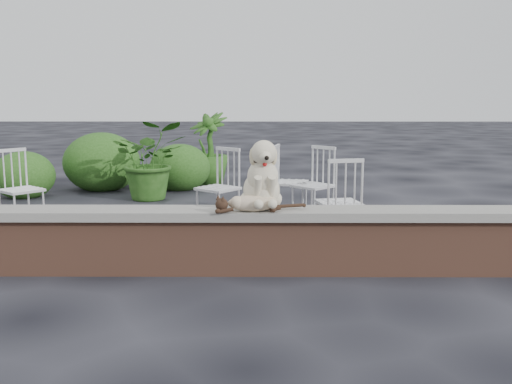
{
  "coord_description": "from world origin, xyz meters",
  "views": [
    {
      "loc": [
        -0.33,
        -5.09,
        1.58
      ],
      "look_at": [
        -0.35,
        0.2,
        0.7
      ],
      "focal_mm": 41.04,
      "sensor_mm": 36.0,
      "label": 1
    }
  ],
  "objects_px": {
    "cat": "(252,202)",
    "potted_plant_b": "(208,148)",
    "dog": "(262,173)",
    "chair_c": "(339,201)",
    "potted_plant_a": "(151,160)",
    "chair_b": "(218,187)",
    "chair_e": "(291,181)",
    "chair_a": "(21,189)",
    "chair_d": "(313,184)"
  },
  "relations": [
    {
      "from": "chair_d",
      "to": "potted_plant_a",
      "type": "xyz_separation_m",
      "value": [
        -2.32,
        1.56,
        0.13
      ]
    },
    {
      "from": "chair_e",
      "to": "potted_plant_a",
      "type": "relative_size",
      "value": 0.78
    },
    {
      "from": "chair_c",
      "to": "potted_plant_b",
      "type": "relative_size",
      "value": 0.74
    },
    {
      "from": "chair_c",
      "to": "chair_d",
      "type": "height_order",
      "value": "same"
    },
    {
      "from": "cat",
      "to": "chair_b",
      "type": "height_order",
      "value": "chair_b"
    },
    {
      "from": "chair_c",
      "to": "chair_b",
      "type": "bearing_deg",
      "value": -46.78
    },
    {
      "from": "potted_plant_a",
      "to": "chair_b",
      "type": "bearing_deg",
      "value": -57.31
    },
    {
      "from": "dog",
      "to": "potted_plant_b",
      "type": "bearing_deg",
      "value": 91.91
    },
    {
      "from": "chair_b",
      "to": "chair_d",
      "type": "distance_m",
      "value": 1.2
    },
    {
      "from": "chair_c",
      "to": "cat",
      "type": "bearing_deg",
      "value": 39.23
    },
    {
      "from": "chair_b",
      "to": "chair_c",
      "type": "distance_m",
      "value": 1.65
    },
    {
      "from": "chair_c",
      "to": "chair_e",
      "type": "bearing_deg",
      "value": -84.8
    },
    {
      "from": "chair_a",
      "to": "chair_e",
      "type": "bearing_deg",
      "value": -38.64
    },
    {
      "from": "chair_e",
      "to": "chair_b",
      "type": "height_order",
      "value": "same"
    },
    {
      "from": "chair_e",
      "to": "chair_b",
      "type": "relative_size",
      "value": 1.0
    },
    {
      "from": "chair_b",
      "to": "potted_plant_b",
      "type": "bearing_deg",
      "value": 135.3
    },
    {
      "from": "chair_e",
      "to": "potted_plant_b",
      "type": "relative_size",
      "value": 0.74
    },
    {
      "from": "chair_b",
      "to": "potted_plant_b",
      "type": "xyz_separation_m",
      "value": [
        -0.4,
        3.35,
        0.17
      ]
    },
    {
      "from": "cat",
      "to": "potted_plant_a",
      "type": "height_order",
      "value": "potted_plant_a"
    },
    {
      "from": "chair_d",
      "to": "potted_plant_b",
      "type": "relative_size",
      "value": 0.74
    },
    {
      "from": "dog",
      "to": "cat",
      "type": "xyz_separation_m",
      "value": [
        -0.08,
        -0.15,
        -0.23
      ]
    },
    {
      "from": "chair_c",
      "to": "chair_d",
      "type": "bearing_deg",
      "value": -93.54
    },
    {
      "from": "cat",
      "to": "chair_c",
      "type": "distance_m",
      "value": 1.44
    },
    {
      "from": "chair_d",
      "to": "chair_a",
      "type": "bearing_deg",
      "value": -127.98
    },
    {
      "from": "potted_plant_b",
      "to": "potted_plant_a",
      "type": "bearing_deg",
      "value": -115.19
    },
    {
      "from": "potted_plant_a",
      "to": "dog",
      "type": "bearing_deg",
      "value": -65.68
    },
    {
      "from": "chair_e",
      "to": "potted_plant_a",
      "type": "xyz_separation_m",
      "value": [
        -2.06,
        1.3,
        0.13
      ]
    },
    {
      "from": "chair_b",
      "to": "dog",
      "type": "bearing_deg",
      "value": -36.19
    },
    {
      "from": "dog",
      "to": "chair_c",
      "type": "relative_size",
      "value": 0.67
    },
    {
      "from": "chair_a",
      "to": "chair_c",
      "type": "relative_size",
      "value": 1.0
    },
    {
      "from": "chair_b",
      "to": "potted_plant_b",
      "type": "relative_size",
      "value": 0.74
    },
    {
      "from": "chair_a",
      "to": "chair_c",
      "type": "bearing_deg",
      "value": -61.8
    },
    {
      "from": "chair_b",
      "to": "potted_plant_b",
      "type": "distance_m",
      "value": 3.38
    },
    {
      "from": "cat",
      "to": "potted_plant_b",
      "type": "bearing_deg",
      "value": 90.81
    },
    {
      "from": "potted_plant_b",
      "to": "chair_e",
      "type": "bearing_deg",
      "value": -65.27
    },
    {
      "from": "potted_plant_b",
      "to": "chair_a",
      "type": "bearing_deg",
      "value": -119.29
    },
    {
      "from": "chair_e",
      "to": "chair_c",
      "type": "relative_size",
      "value": 1.0
    },
    {
      "from": "dog",
      "to": "potted_plant_a",
      "type": "bearing_deg",
      "value": 106.22
    },
    {
      "from": "chair_b",
      "to": "chair_d",
      "type": "xyz_separation_m",
      "value": [
        1.18,
        0.22,
        0.0
      ]
    },
    {
      "from": "chair_c",
      "to": "potted_plant_b",
      "type": "xyz_separation_m",
      "value": [
        -1.75,
        4.3,
        0.17
      ]
    },
    {
      "from": "dog",
      "to": "chair_e",
      "type": "relative_size",
      "value": 0.67
    },
    {
      "from": "chair_e",
      "to": "chair_c",
      "type": "height_order",
      "value": "same"
    },
    {
      "from": "cat",
      "to": "chair_b",
      "type": "xyz_separation_m",
      "value": [
        -0.44,
        2.06,
        -0.19
      ]
    },
    {
      "from": "potted_plant_a",
      "to": "chair_c",
      "type": "bearing_deg",
      "value": -47.68
    },
    {
      "from": "dog",
      "to": "chair_e",
      "type": "distance_m",
      "value": 2.46
    },
    {
      "from": "chair_a",
      "to": "potted_plant_a",
      "type": "bearing_deg",
      "value": 8.24
    },
    {
      "from": "cat",
      "to": "chair_e",
      "type": "bearing_deg",
      "value": 71.37
    },
    {
      "from": "dog",
      "to": "chair_d",
      "type": "xyz_separation_m",
      "value": [
        0.66,
        2.13,
        -0.42
      ]
    },
    {
      "from": "dog",
      "to": "chair_a",
      "type": "relative_size",
      "value": 0.67
    },
    {
      "from": "chair_a",
      "to": "chair_b",
      "type": "xyz_separation_m",
      "value": [
        2.36,
        0.14,
        0.0
      ]
    }
  ]
}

